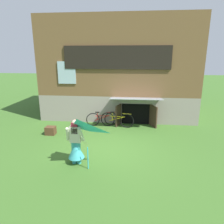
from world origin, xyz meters
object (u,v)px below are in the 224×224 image
(kite, at_px, (77,134))
(bicycle_red, at_px, (102,119))
(wooden_crate, at_px, (51,131))
(bicycle_yellow, at_px, (117,120))
(person, at_px, (76,146))

(kite, height_order, bicycle_red, kite)
(bicycle_red, distance_m, wooden_crate, 2.55)
(bicycle_yellow, bearing_deg, kite, -93.12)
(kite, xyz_separation_m, bicycle_yellow, (0.80, 4.26, -0.89))
(kite, xyz_separation_m, bicycle_red, (0.03, 4.38, -0.90))
(bicycle_yellow, xyz_separation_m, bicycle_red, (-0.76, 0.12, -0.02))
(person, relative_size, bicycle_red, 0.97)
(bicycle_yellow, bearing_deg, bicycle_red, 178.51)
(bicycle_yellow, relative_size, wooden_crate, 3.91)
(person, relative_size, kite, 0.95)
(bicycle_yellow, xyz_separation_m, wooden_crate, (-2.87, -1.31, -0.19))
(bicycle_yellow, distance_m, wooden_crate, 3.16)
(person, relative_size, wooden_crate, 3.56)
(bicycle_yellow, distance_m, bicycle_red, 0.77)
(person, xyz_separation_m, wooden_crate, (-1.84, 2.37, -0.45))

